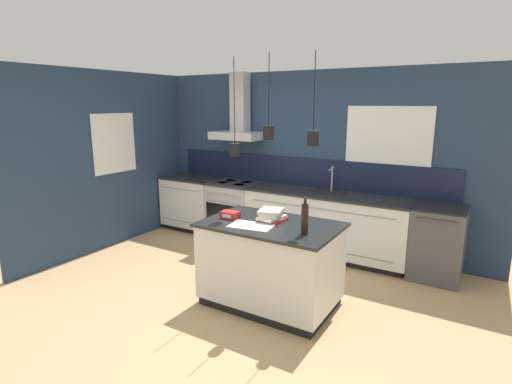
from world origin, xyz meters
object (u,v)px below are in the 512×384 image
Objects in this scene: oven_range at (235,210)px; bottle_on_island at (305,219)px; red_supply_box at (230,215)px; dishwasher at (437,243)px; book_stack at (272,215)px.

bottle_on_island reaches higher than oven_range.
oven_range is 2.52× the size of bottle_on_island.
oven_range is at bearing 122.75° from red_supply_box.
oven_range is at bearing -179.92° from dishwasher.
dishwasher is 2.76× the size of book_stack.
bottle_on_island reaches higher than dishwasher.
bottle_on_island is 1.89× the size of red_supply_box.
book_stack is (-1.47, -1.57, 0.52)m from dishwasher.
dishwasher is at bearing 41.82° from red_supply_box.
bottle_on_island is 0.54m from book_stack.
oven_range is 2.76× the size of book_stack.
bottle_on_island is (2.02, -1.79, 0.61)m from oven_range.
book_stack reaches higher than dishwasher.
book_stack is at bearing 18.13° from red_supply_box.
dishwasher is 2.21m from book_stack.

